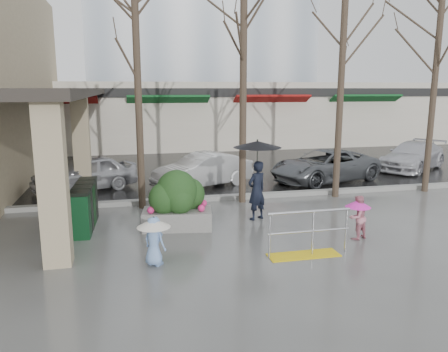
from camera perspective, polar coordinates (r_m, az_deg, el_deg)
name	(u,v)px	position (r m, az deg, el deg)	size (l,w,h in m)	color
ground	(233,242)	(10.62, 1.23, -8.57)	(120.00, 120.00, 0.00)	#51514F
street_asphalt	(159,140)	(31.98, -8.44, 4.72)	(120.00, 36.00, 0.01)	black
curb	(204,199)	(14.34, -2.67, -2.97)	(120.00, 0.30, 0.15)	gray
canopy_slab	(58,88)	(17.84, -20.84, 10.64)	(2.80, 18.00, 0.25)	#2D2823
pillar_front	(53,183)	(9.48, -21.43, -0.81)	(0.55, 0.55, 3.50)	tan
pillar_back	(82,144)	(15.86, -18.09, 4.02)	(0.55, 0.55, 3.50)	tan
storefront_row	(195,114)	(28.05, -3.76, 8.03)	(34.00, 6.74, 4.00)	beige
handrail	(307,239)	(9.85, 10.75, -8.09)	(1.90, 0.50, 1.03)	yellow
tree_west	(136,37)	(13.37, -11.42, 17.42)	(3.20, 3.20, 6.80)	#382B21
tree_midwest	(244,34)	(13.87, 2.58, 18.02)	(3.20, 3.20, 7.00)	#382B21
tree_mideast	(343,49)	(15.04, 15.25, 15.69)	(3.20, 3.20, 6.50)	#382B21
tree_east	(439,35)	(16.99, 26.27, 16.18)	(3.20, 3.20, 7.20)	#382B21
woman	(257,170)	(12.07, 4.34, 0.76)	(1.34, 1.34, 2.27)	black
child_pink	(358,214)	(11.13, 17.05, -4.79)	(0.64, 0.62, 1.09)	pink
child_blue	(154,235)	(9.20, -9.13, -7.61)	(0.70, 0.70, 1.05)	#7CA2DD
planter	(177,201)	(11.49, -6.13, -3.21)	(1.90, 1.16, 1.56)	slate
news_boxes	(85,206)	(12.05, -17.71, -3.77)	(0.58, 2.13, 1.18)	#0C361A
car_a	(84,173)	(16.45, -17.76, 0.33)	(1.49, 3.70, 1.26)	#AFAFB4
car_b	(203,170)	(16.31, -2.78, 0.77)	(1.33, 3.82, 1.26)	silver
car_c	(325,166)	(17.72, 13.01, 1.33)	(2.09, 4.53, 1.26)	#5C5F64
car_d	(413,156)	(21.53, 23.45, 2.42)	(1.77, 4.34, 1.26)	silver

